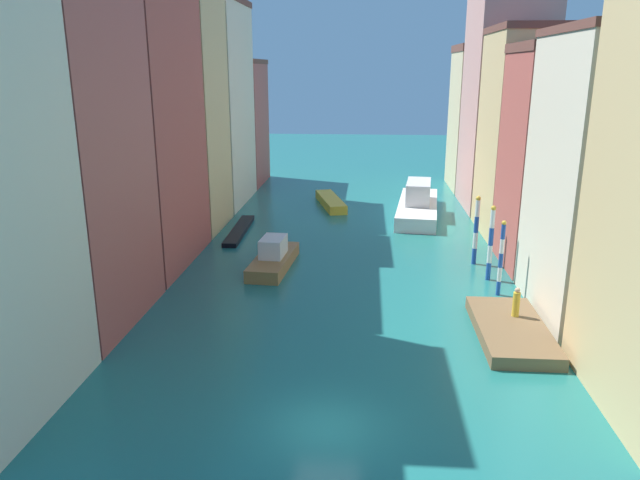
{
  "coord_description": "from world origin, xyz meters",
  "views": [
    {
      "loc": [
        1.25,
        -19.17,
        12.77
      ],
      "look_at": [
        -1.8,
        19.74,
        1.5
      ],
      "focal_mm": 33.52,
      "sensor_mm": 36.0,
      "label": 1
    }
  ],
  "objects_px": {
    "mooring_pole_2": "(476,230)",
    "motorboat_1": "(331,202)",
    "person_on_dock": "(516,303)",
    "mooring_pole_0": "(501,258)",
    "mooring_pole_1": "(491,243)",
    "motorboat_0": "(274,258)",
    "vaporetto_white": "(418,204)",
    "waterfront_dock": "(511,330)",
    "gondola_black": "(239,230)"
  },
  "relations": [
    {
      "from": "mooring_pole_1",
      "to": "vaporetto_white",
      "type": "height_order",
      "value": "mooring_pole_1"
    },
    {
      "from": "waterfront_dock",
      "to": "person_on_dock",
      "type": "relative_size",
      "value": 4.74
    },
    {
      "from": "waterfront_dock",
      "to": "vaporetto_white",
      "type": "distance_m",
      "value": 25.19
    },
    {
      "from": "person_on_dock",
      "to": "motorboat_0",
      "type": "xyz_separation_m",
      "value": [
        -13.72,
        8.53,
        -0.66
      ]
    },
    {
      "from": "person_on_dock",
      "to": "mooring_pole_0",
      "type": "relative_size",
      "value": 0.34
    },
    {
      "from": "mooring_pole_2",
      "to": "gondola_black",
      "type": "bearing_deg",
      "value": 159.12
    },
    {
      "from": "mooring_pole_2",
      "to": "gondola_black",
      "type": "distance_m",
      "value": 18.85
    },
    {
      "from": "mooring_pole_1",
      "to": "mooring_pole_2",
      "type": "height_order",
      "value": "mooring_pole_1"
    },
    {
      "from": "gondola_black",
      "to": "motorboat_0",
      "type": "xyz_separation_m",
      "value": [
        4.09,
        -8.47,
        0.51
      ]
    },
    {
      "from": "mooring_pole_2",
      "to": "mooring_pole_1",
      "type": "bearing_deg",
      "value": -83.5
    },
    {
      "from": "motorboat_1",
      "to": "mooring_pole_0",
      "type": "bearing_deg",
      "value": -63.74
    },
    {
      "from": "vaporetto_white",
      "to": "motorboat_0",
      "type": "bearing_deg",
      "value": -124.65
    },
    {
      "from": "mooring_pole_2",
      "to": "gondola_black",
      "type": "relative_size",
      "value": 0.53
    },
    {
      "from": "mooring_pole_0",
      "to": "vaporetto_white",
      "type": "xyz_separation_m",
      "value": [
        -3.16,
        19.41,
        -1.26
      ]
    },
    {
      "from": "vaporetto_white",
      "to": "motorboat_0",
      "type": "xyz_separation_m",
      "value": [
        -10.69,
        -15.46,
        -0.34
      ]
    },
    {
      "from": "mooring_pole_1",
      "to": "gondola_black",
      "type": "height_order",
      "value": "mooring_pole_1"
    },
    {
      "from": "waterfront_dock",
      "to": "gondola_black",
      "type": "distance_m",
      "value": 25.07
    },
    {
      "from": "mooring_pole_1",
      "to": "vaporetto_white",
      "type": "distance_m",
      "value": 17.13
    },
    {
      "from": "motorboat_0",
      "to": "gondola_black",
      "type": "bearing_deg",
      "value": 115.77
    },
    {
      "from": "motorboat_0",
      "to": "motorboat_1",
      "type": "distance_m",
      "value": 18.94
    },
    {
      "from": "motorboat_0",
      "to": "motorboat_1",
      "type": "height_order",
      "value": "motorboat_0"
    },
    {
      "from": "mooring_pole_2",
      "to": "vaporetto_white",
      "type": "distance_m",
      "value": 13.99
    },
    {
      "from": "motorboat_0",
      "to": "motorboat_1",
      "type": "xyz_separation_m",
      "value": [
        2.65,
        18.75,
        -0.28
      ]
    },
    {
      "from": "mooring_pole_2",
      "to": "gondola_black",
      "type": "xyz_separation_m",
      "value": [
        -17.49,
        6.67,
        -2.22
      ]
    },
    {
      "from": "person_on_dock",
      "to": "mooring_pole_0",
      "type": "distance_m",
      "value": 4.69
    },
    {
      "from": "person_on_dock",
      "to": "gondola_black",
      "type": "relative_size",
      "value": 0.17
    },
    {
      "from": "person_on_dock",
      "to": "mooring_pole_0",
      "type": "bearing_deg",
      "value": 88.44
    },
    {
      "from": "person_on_dock",
      "to": "motorboat_0",
      "type": "relative_size",
      "value": 0.22
    },
    {
      "from": "person_on_dock",
      "to": "mooring_pole_0",
      "type": "height_order",
      "value": "mooring_pole_0"
    },
    {
      "from": "mooring_pole_1",
      "to": "mooring_pole_0",
      "type": "bearing_deg",
      "value": -88.11
    },
    {
      "from": "mooring_pole_0",
      "to": "vaporetto_white",
      "type": "distance_m",
      "value": 19.7
    },
    {
      "from": "waterfront_dock",
      "to": "motorboat_1",
      "type": "bearing_deg",
      "value": 110.63
    },
    {
      "from": "mooring_pole_0",
      "to": "motorboat_1",
      "type": "height_order",
      "value": "mooring_pole_0"
    },
    {
      "from": "person_on_dock",
      "to": "mooring_pole_1",
      "type": "relative_size",
      "value": 0.32
    },
    {
      "from": "vaporetto_white",
      "to": "person_on_dock",
      "type": "bearing_deg",
      "value": -82.8
    },
    {
      "from": "mooring_pole_2",
      "to": "motorboat_1",
      "type": "xyz_separation_m",
      "value": [
        -10.75,
        16.95,
        -1.99
      ]
    },
    {
      "from": "mooring_pole_0",
      "to": "mooring_pole_2",
      "type": "bearing_deg",
      "value": 94.41
    },
    {
      "from": "mooring_pole_2",
      "to": "vaporetto_white",
      "type": "height_order",
      "value": "mooring_pole_2"
    },
    {
      "from": "waterfront_dock",
      "to": "mooring_pole_0",
      "type": "height_order",
      "value": "mooring_pole_0"
    },
    {
      "from": "mooring_pole_0",
      "to": "mooring_pole_1",
      "type": "xyz_separation_m",
      "value": [
        -0.09,
        2.62,
        0.14
      ]
    },
    {
      "from": "vaporetto_white",
      "to": "motorboat_1",
      "type": "height_order",
      "value": "vaporetto_white"
    },
    {
      "from": "waterfront_dock",
      "to": "motorboat_0",
      "type": "xyz_separation_m",
      "value": [
        -13.31,
        9.58,
        0.37
      ]
    },
    {
      "from": "person_on_dock",
      "to": "waterfront_dock",
      "type": "bearing_deg",
      "value": -111.21
    },
    {
      "from": "mooring_pole_0",
      "to": "gondola_black",
      "type": "distance_m",
      "value": 21.91
    },
    {
      "from": "mooring_pole_1",
      "to": "motorboat_1",
      "type": "relative_size",
      "value": 0.59
    },
    {
      "from": "mooring_pole_1",
      "to": "motorboat_0",
      "type": "xyz_separation_m",
      "value": [
        -13.76,
        1.33,
        -1.74
      ]
    },
    {
      "from": "mooring_pole_2",
      "to": "vaporetto_white",
      "type": "xyz_separation_m",
      "value": [
        -2.71,
        13.66,
        -1.37
      ]
    },
    {
      "from": "person_on_dock",
      "to": "vaporetto_white",
      "type": "relative_size",
      "value": 0.12
    },
    {
      "from": "waterfront_dock",
      "to": "gondola_black",
      "type": "height_order",
      "value": "waterfront_dock"
    },
    {
      "from": "mooring_pole_2",
      "to": "motorboat_1",
      "type": "relative_size",
      "value": 0.58
    }
  ]
}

